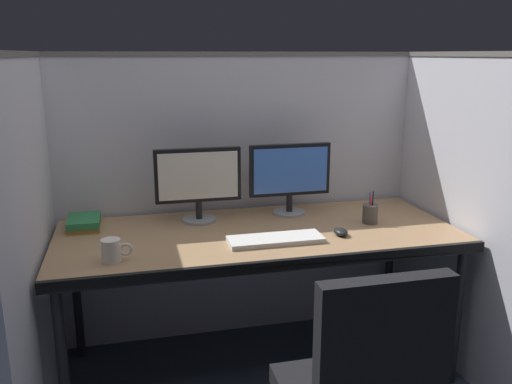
# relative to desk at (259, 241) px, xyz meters

# --- Properties ---
(cubicle_partition_rear) EXTENTS (2.21, 0.06, 1.57)m
(cubicle_partition_rear) POSITION_rel_desk_xyz_m (0.00, 0.46, 0.10)
(cubicle_partition_rear) COLOR silver
(cubicle_partition_rear) RESTS_ON ground
(cubicle_partition_left) EXTENTS (0.06, 1.41, 1.57)m
(cubicle_partition_left) POSITION_rel_desk_xyz_m (-0.99, -0.09, 0.10)
(cubicle_partition_left) COLOR silver
(cubicle_partition_left) RESTS_ON ground
(cubicle_partition_right) EXTENTS (0.06, 1.41, 1.57)m
(cubicle_partition_right) POSITION_rel_desk_xyz_m (0.99, -0.09, 0.10)
(cubicle_partition_right) COLOR silver
(cubicle_partition_right) RESTS_ON ground
(desk) EXTENTS (1.90, 0.80, 0.74)m
(desk) POSITION_rel_desk_xyz_m (0.00, 0.00, 0.00)
(desk) COLOR #997551
(desk) RESTS_ON ground
(monitor_left) EXTENTS (0.43, 0.17, 0.37)m
(monitor_left) POSITION_rel_desk_xyz_m (-0.25, 0.23, 0.27)
(monitor_left) COLOR gray
(monitor_left) RESTS_ON desk
(monitor_right) EXTENTS (0.43, 0.17, 0.37)m
(monitor_right) POSITION_rel_desk_xyz_m (0.23, 0.25, 0.27)
(monitor_right) COLOR gray
(monitor_right) RESTS_ON desk
(keyboard_main) EXTENTS (0.43, 0.15, 0.02)m
(keyboard_main) POSITION_rel_desk_xyz_m (0.04, -0.16, 0.06)
(keyboard_main) COLOR silver
(keyboard_main) RESTS_ON desk
(computer_mouse) EXTENTS (0.06, 0.10, 0.04)m
(computer_mouse) POSITION_rel_desk_xyz_m (0.36, -0.14, 0.07)
(computer_mouse) COLOR black
(computer_mouse) RESTS_ON desk
(book_stack) EXTENTS (0.15, 0.21, 0.05)m
(book_stack) POSITION_rel_desk_xyz_m (-0.81, 0.25, 0.08)
(book_stack) COLOR olive
(book_stack) RESTS_ON desk
(coffee_mug) EXTENTS (0.13, 0.08, 0.09)m
(coffee_mug) POSITION_rel_desk_xyz_m (-0.67, -0.22, 0.10)
(coffee_mug) COLOR silver
(coffee_mug) RESTS_ON desk
(pen_cup) EXTENTS (0.08, 0.08, 0.17)m
(pen_cup) POSITION_rel_desk_xyz_m (0.57, 0.00, 0.10)
(pen_cup) COLOR #4C4742
(pen_cup) RESTS_ON desk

